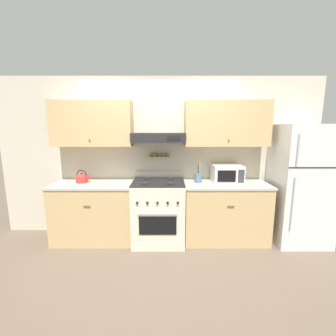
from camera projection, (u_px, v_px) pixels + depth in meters
The scene contains 9 objects.
ground_plane at pixel (159, 249), 3.29m from camera, with size 16.00×16.00×0.00m, color brown.
wall_back at pixel (160, 146), 3.62m from camera, with size 5.20×0.46×2.55m.
counter_left at pixel (95, 211), 3.53m from camera, with size 1.24×0.64×0.92m.
counter_right at pixel (225, 212), 3.53m from camera, with size 1.30×0.64×0.92m.
stove_range at pixel (159, 211), 3.48m from camera, with size 0.78×0.72×1.05m.
refrigerator at pixel (301, 185), 3.40m from camera, with size 0.78×0.71×1.81m.
tea_kettle at pixel (83, 178), 3.50m from camera, with size 0.23×0.18×0.20m.
microwave at pixel (228, 174), 3.50m from camera, with size 0.45×0.38×0.27m.
utensil_crock at pixel (199, 178), 3.50m from camera, with size 0.11×0.11×0.29m.
Camera 1 is at (0.15, -3.03, 1.75)m, focal length 24.00 mm.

